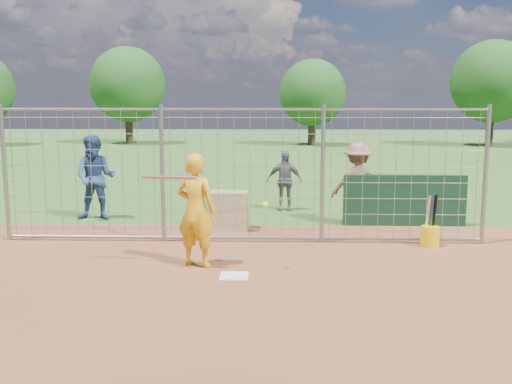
{
  "coord_description": "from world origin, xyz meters",
  "views": [
    {
      "loc": [
        0.6,
        -8.56,
        2.6
      ],
      "look_at": [
        0.3,
        0.8,
        1.15
      ],
      "focal_mm": 40.0,
      "sensor_mm": 36.0,
      "label": 1
    }
  ],
  "objects_px": {
    "bystander_b": "(284,181)",
    "batter": "(196,210)",
    "bucket_with_bats": "(430,233)",
    "bystander_c": "(357,183)",
    "equipment_bin": "(229,211)",
    "bystander_a": "(95,178)"
  },
  "relations": [
    {
      "from": "bystander_a",
      "to": "bystander_b",
      "type": "xyz_separation_m",
      "value": [
        4.28,
        1.29,
        -0.22
      ]
    },
    {
      "from": "batter",
      "to": "bystander_b",
      "type": "distance_m",
      "value": 5.2
    },
    {
      "from": "bystander_b",
      "to": "equipment_bin",
      "type": "distance_m",
      "value": 2.57
    },
    {
      "from": "bystander_c",
      "to": "bucket_with_bats",
      "type": "relative_size",
      "value": 1.82
    },
    {
      "from": "bucket_with_bats",
      "to": "bystander_c",
      "type": "bearing_deg",
      "value": 117.08
    },
    {
      "from": "batter",
      "to": "bystander_b",
      "type": "bearing_deg",
      "value": -86.25
    },
    {
      "from": "bucket_with_bats",
      "to": "bystander_b",
      "type": "bearing_deg",
      "value": 126.18
    },
    {
      "from": "batter",
      "to": "equipment_bin",
      "type": "relative_size",
      "value": 2.3
    },
    {
      "from": "bystander_b",
      "to": "batter",
      "type": "bearing_deg",
      "value": -98.77
    },
    {
      "from": "bystander_b",
      "to": "bystander_c",
      "type": "bearing_deg",
      "value": -36.15
    },
    {
      "from": "batter",
      "to": "bystander_a",
      "type": "distance_m",
      "value": 4.61
    },
    {
      "from": "batter",
      "to": "bystander_a",
      "type": "height_order",
      "value": "bystander_a"
    },
    {
      "from": "bystander_b",
      "to": "bystander_c",
      "type": "height_order",
      "value": "bystander_c"
    },
    {
      "from": "bystander_b",
      "to": "bystander_a",
      "type": "bearing_deg",
      "value": -155.2
    },
    {
      "from": "bystander_a",
      "to": "equipment_bin",
      "type": "height_order",
      "value": "bystander_a"
    },
    {
      "from": "bystander_a",
      "to": "bystander_c",
      "type": "xyz_separation_m",
      "value": [
        5.85,
        -0.23,
        -0.07
      ]
    },
    {
      "from": "bucket_with_bats",
      "to": "bystander_a",
      "type": "bearing_deg",
      "value": 161.63
    },
    {
      "from": "bystander_b",
      "to": "equipment_bin",
      "type": "bearing_deg",
      "value": -110.04
    },
    {
      "from": "equipment_bin",
      "to": "bystander_a",
      "type": "bearing_deg",
      "value": 165.2
    },
    {
      "from": "bystander_c",
      "to": "equipment_bin",
      "type": "distance_m",
      "value": 2.9
    },
    {
      "from": "bystander_a",
      "to": "bystander_c",
      "type": "height_order",
      "value": "bystander_a"
    },
    {
      "from": "bystander_c",
      "to": "equipment_bin",
      "type": "xyz_separation_m",
      "value": [
        -2.77,
        -0.73,
        -0.49
      ]
    }
  ]
}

